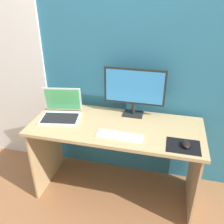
{
  "coord_description": "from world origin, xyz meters",
  "views": [
    {
      "loc": [
        0.39,
        -1.73,
        1.82
      ],
      "look_at": [
        -0.03,
        -0.02,
        0.89
      ],
      "focal_mm": 38.61,
      "sensor_mm": 36.0,
      "label": 1
    }
  ],
  "objects_px": {
    "keyboard_external": "(120,136)",
    "mouse": "(186,144)",
    "monitor": "(134,89)",
    "laptop": "(61,112)"
  },
  "relations": [
    {
      "from": "laptop",
      "to": "mouse",
      "type": "bearing_deg",
      "value": -10.83
    },
    {
      "from": "laptop",
      "to": "keyboard_external",
      "type": "bearing_deg",
      "value": -18.43
    },
    {
      "from": "monitor",
      "to": "mouse",
      "type": "bearing_deg",
      "value": -41.15
    },
    {
      "from": "monitor",
      "to": "laptop",
      "type": "distance_m",
      "value": 0.69
    },
    {
      "from": "mouse",
      "to": "keyboard_external",
      "type": "bearing_deg",
      "value": 173.56
    },
    {
      "from": "monitor",
      "to": "laptop",
      "type": "relative_size",
      "value": 1.4
    },
    {
      "from": "mouse",
      "to": "monitor",
      "type": "bearing_deg",
      "value": 134.02
    },
    {
      "from": "monitor",
      "to": "keyboard_external",
      "type": "bearing_deg",
      "value": -96.61
    },
    {
      "from": "monitor",
      "to": "keyboard_external",
      "type": "relative_size",
      "value": 1.46
    },
    {
      "from": "keyboard_external",
      "to": "mouse",
      "type": "relative_size",
      "value": 3.72
    }
  ]
}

